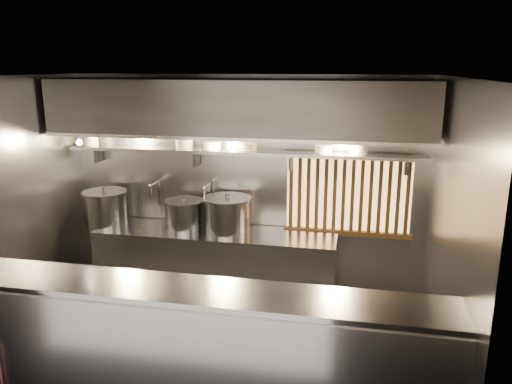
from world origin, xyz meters
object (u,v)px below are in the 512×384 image
(heat_lamp, at_px, (78,137))
(stock_pot_right, at_px, (227,215))
(stock_pot_left, at_px, (106,208))
(pendant_bulb, at_px, (231,146))
(stock_pot_mid, at_px, (184,215))

(heat_lamp, xyz_separation_m, stock_pot_right, (1.76, 0.29, -0.94))
(stock_pot_left, bearing_deg, pendant_bulb, 2.97)
(heat_lamp, bearing_deg, stock_pot_left, 60.75)
(heat_lamp, relative_size, stock_pot_right, 0.45)
(stock_pot_mid, bearing_deg, stock_pot_left, -178.48)
(stock_pot_left, relative_size, stock_pot_right, 0.94)
(heat_lamp, xyz_separation_m, stock_pot_mid, (1.20, 0.29, -0.98))
(stock_pot_left, bearing_deg, stock_pot_right, 0.97)
(stock_pot_mid, height_order, stock_pot_right, stock_pot_right)
(stock_pot_mid, distance_m, stock_pot_right, 0.56)
(stock_pot_left, bearing_deg, heat_lamp, -119.25)
(stock_pot_right, bearing_deg, pendant_bulb, 54.55)
(pendant_bulb, distance_m, stock_pot_right, 0.84)
(stock_pot_mid, xyz_separation_m, stock_pot_right, (0.56, -0.00, 0.03))
(pendant_bulb, relative_size, stock_pot_right, 0.24)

